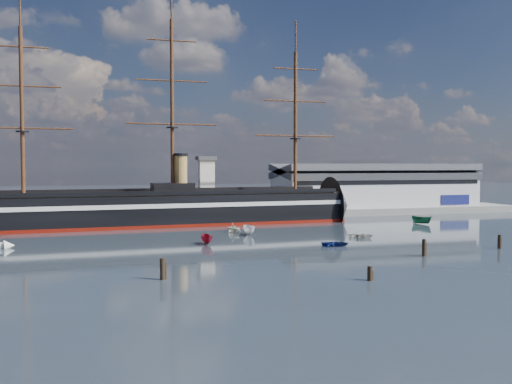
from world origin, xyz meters
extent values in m
plane|color=#26303A|center=(0.00, 40.00, 0.00)|extent=(600.00, 600.00, 0.00)
cube|color=slate|center=(10.00, 76.00, 0.00)|extent=(180.00, 18.00, 2.00)
cube|color=#B7BABC|center=(58.00, 80.00, 7.00)|extent=(62.00, 20.00, 10.00)
cube|color=#3F4247|center=(58.00, 80.00, 12.60)|extent=(63.00, 21.00, 2.00)
cube|color=silver|center=(3.00, 73.00, 9.00)|extent=(4.00, 4.00, 14.00)
cube|color=#3F4247|center=(3.00, 73.00, 16.50)|extent=(5.00, 5.00, 1.00)
cube|color=black|center=(-10.03, 60.00, 4.00)|extent=(88.64, 20.02, 7.00)
cube|color=silver|center=(-10.03, 60.00, 5.20)|extent=(90.65, 20.35, 1.00)
cube|color=#691006|center=(-10.03, 60.00, 0.35)|extent=(90.65, 20.31, 0.90)
cone|color=black|center=(36.47, 60.00, 3.70)|extent=(11.71, 16.17, 15.68)
cube|color=brown|center=(-10.03, 60.00, 7.60)|extent=(88.58, 18.74, 0.40)
cube|color=black|center=(-8.03, 60.00, 9.00)|extent=(10.26, 6.45, 2.50)
cylinder|color=#A48344|center=(-6.03, 60.00, 12.50)|extent=(3.20, 3.20, 9.00)
cylinder|color=#381E0F|center=(-42.03, 60.00, 26.80)|extent=(0.90, 0.90, 38.00)
cylinder|color=#381E0F|center=(-8.03, 60.00, 28.80)|extent=(0.90, 0.90, 42.00)
cylinder|color=#381E0F|center=(23.97, 60.00, 25.80)|extent=(0.90, 0.90, 36.00)
imported|color=maroon|center=(-7.09, 23.67, 0.00)|extent=(5.82, 2.24, 2.31)
imported|color=navy|center=(14.61, 14.61, 0.00)|extent=(2.05, 3.29, 1.43)
imported|color=silver|center=(4.29, 34.92, 0.00)|extent=(6.61, 2.83, 2.58)
imported|color=beige|center=(2.19, 40.23, 0.00)|extent=(6.80, 5.31, 2.29)
imported|color=beige|center=(24.71, 24.26, 0.00)|extent=(3.02, 3.06, 1.43)
imported|color=#1D603E|center=(51.30, 43.62, 0.00)|extent=(6.87, 5.04, 2.60)
cylinder|color=black|center=(-19.20, -6.64, 0.00)|extent=(0.64, 0.64, 3.48)
cylinder|color=black|center=(6.00, -14.68, 0.00)|extent=(0.64, 0.64, 2.55)
cylinder|color=black|center=(23.50, 0.04, 0.00)|extent=(0.64, 0.64, 3.49)
cylinder|color=black|center=(41.08, 3.69, 0.00)|extent=(0.64, 0.64, 3.14)
camera|label=1|loc=(-28.50, -79.28, 14.73)|focal=40.00mm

